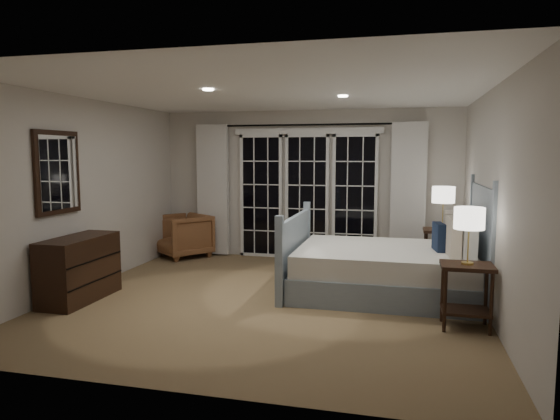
% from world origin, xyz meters
% --- Properties ---
extents(floor, '(5.00, 5.00, 0.00)m').
position_xyz_m(floor, '(0.00, 0.00, 0.00)').
color(floor, olive).
rests_on(floor, ground).
extents(ceiling, '(5.00, 5.00, 0.00)m').
position_xyz_m(ceiling, '(0.00, 0.00, 2.50)').
color(ceiling, white).
rests_on(ceiling, wall_back).
extents(wall_left, '(0.02, 5.00, 2.50)m').
position_xyz_m(wall_left, '(-2.50, 0.00, 1.25)').
color(wall_left, beige).
rests_on(wall_left, floor).
extents(wall_right, '(0.02, 5.00, 2.50)m').
position_xyz_m(wall_right, '(2.50, 0.00, 1.25)').
color(wall_right, beige).
rests_on(wall_right, floor).
extents(wall_back, '(5.00, 0.02, 2.50)m').
position_xyz_m(wall_back, '(0.00, 2.50, 1.25)').
color(wall_back, beige).
rests_on(wall_back, floor).
extents(wall_front, '(5.00, 0.02, 2.50)m').
position_xyz_m(wall_front, '(0.00, -2.50, 1.25)').
color(wall_front, beige).
rests_on(wall_front, floor).
extents(french_doors, '(2.50, 0.04, 2.20)m').
position_xyz_m(french_doors, '(0.00, 2.46, 1.09)').
color(french_doors, black).
rests_on(french_doors, wall_back).
extents(curtain_rod, '(3.50, 0.03, 0.03)m').
position_xyz_m(curtain_rod, '(0.00, 2.40, 2.25)').
color(curtain_rod, black).
rests_on(curtain_rod, wall_back).
extents(curtain_left, '(0.55, 0.10, 2.25)m').
position_xyz_m(curtain_left, '(-1.65, 2.38, 1.15)').
color(curtain_left, silver).
rests_on(curtain_left, curtain_rod).
extents(curtain_right, '(0.55, 0.10, 2.25)m').
position_xyz_m(curtain_right, '(1.65, 2.38, 1.15)').
color(curtain_right, silver).
rests_on(curtain_right, curtain_rod).
extents(downlight_a, '(0.12, 0.12, 0.01)m').
position_xyz_m(downlight_a, '(0.80, 0.60, 2.49)').
color(downlight_a, white).
rests_on(downlight_a, ceiling).
extents(downlight_b, '(0.12, 0.12, 0.01)m').
position_xyz_m(downlight_b, '(-0.60, -0.40, 2.49)').
color(downlight_b, white).
rests_on(downlight_b, ceiling).
extents(bed, '(2.37, 1.71, 1.39)m').
position_xyz_m(bed, '(1.41, 0.58, 0.34)').
color(bed, gray).
rests_on(bed, floor).
extents(nightstand_left, '(0.51, 0.41, 0.67)m').
position_xyz_m(nightstand_left, '(2.21, -0.53, 0.44)').
color(nightstand_left, black).
rests_on(nightstand_left, floor).
extents(nightstand_right, '(0.53, 0.42, 0.69)m').
position_xyz_m(nightstand_right, '(2.13, 1.73, 0.46)').
color(nightstand_right, black).
rests_on(nightstand_right, floor).
extents(lamp_left, '(0.30, 0.30, 0.58)m').
position_xyz_m(lamp_left, '(2.21, -0.53, 1.13)').
color(lamp_left, tan).
rests_on(lamp_left, nightstand_left).
extents(lamp_right, '(0.32, 0.32, 0.62)m').
position_xyz_m(lamp_right, '(2.13, 1.73, 1.18)').
color(lamp_right, tan).
rests_on(lamp_right, nightstand_right).
extents(armchair, '(1.13, 1.13, 0.74)m').
position_xyz_m(armchair, '(-2.10, 2.10, 0.37)').
color(armchair, brown).
rests_on(armchair, floor).
extents(dresser, '(0.47, 1.10, 0.78)m').
position_xyz_m(dresser, '(-2.23, -0.58, 0.39)').
color(dresser, black).
rests_on(dresser, floor).
extents(mirror, '(0.05, 0.85, 1.00)m').
position_xyz_m(mirror, '(-2.47, -0.58, 1.55)').
color(mirror, black).
rests_on(mirror, wall_left).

